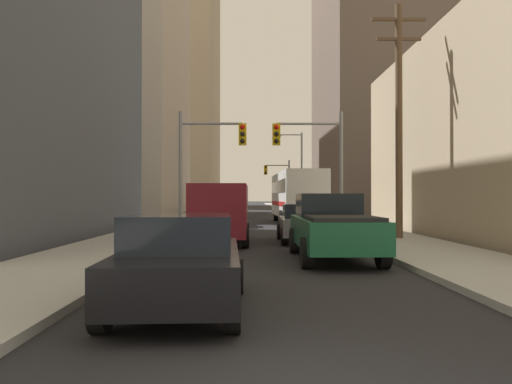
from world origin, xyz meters
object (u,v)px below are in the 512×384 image
object	(u,v)px
cargo_van_maroon	(221,210)
sedan_silver	(231,214)
city_bus	(296,195)
traffic_signal_near_right	(312,152)
sedan_black	(181,262)
traffic_signal_near_left	(209,152)
traffic_signal_far_right	(278,178)
sedan_beige	(237,208)
sedan_grey	(303,223)
pickup_truck_green	(333,227)

from	to	relation	value
cargo_van_maroon	sedan_silver	xyz separation A→B (m)	(-0.07, 11.40, -0.52)
city_bus	traffic_signal_near_right	size ratio (longest dim) A/B	1.93
sedan_black	traffic_signal_near_left	distance (m)	16.87
sedan_silver	traffic_signal_far_right	bearing A→B (deg)	80.30
city_bus	traffic_signal_near_right	bearing A→B (deg)	-90.64
cargo_van_maroon	traffic_signal_near_right	size ratio (longest dim) A/B	0.87
sedan_beige	traffic_signal_near_left	distance (m)	21.41
sedan_beige	traffic_signal_far_right	xyz separation A→B (m)	(4.48, 11.04, 3.23)
sedan_black	sedan_beige	distance (m)	37.68
city_bus	sedan_silver	bearing A→B (deg)	-145.83
traffic_signal_near_right	sedan_grey	bearing A→B (deg)	-101.09
sedan_black	sedan_silver	bearing A→B (deg)	90.18
sedan_silver	traffic_signal_near_right	distance (m)	8.13
sedan_silver	traffic_signal_near_left	size ratio (longest dim) A/B	0.70
sedan_grey	traffic_signal_near_left	world-z (taller)	traffic_signal_near_left
sedan_black	traffic_signal_far_right	distance (m)	49.02
pickup_truck_green	traffic_signal_far_right	size ratio (longest dim) A/B	0.90
city_bus	sedan_silver	world-z (taller)	city_bus
sedan_beige	traffic_signal_near_right	distance (m)	21.82
sedan_black	sedan_silver	world-z (taller)	same
cargo_van_maroon	traffic_signal_far_right	world-z (taller)	traffic_signal_far_right
sedan_silver	pickup_truck_green	bearing A→B (deg)	-77.67
cargo_van_maroon	sedan_beige	size ratio (longest dim) A/B	1.23
city_bus	traffic_signal_near_right	distance (m)	9.31
sedan_grey	traffic_signal_far_right	distance (m)	36.96
pickup_truck_green	sedan_black	size ratio (longest dim) A/B	1.27
sedan_grey	sedan_beige	xyz separation A→B (m)	(-3.33, 25.76, 0.00)
traffic_signal_near_right	traffic_signal_far_right	world-z (taller)	same
traffic_signal_near_left	traffic_signal_near_right	size ratio (longest dim) A/B	1.00
traffic_signal_near_right	traffic_signal_far_right	distance (m)	32.19
sedan_grey	traffic_signal_near_right	distance (m)	5.71
sedan_beige	traffic_signal_far_right	distance (m)	12.35
traffic_signal_near_left	traffic_signal_far_right	world-z (taller)	same
city_bus	sedan_grey	distance (m)	13.76
traffic_signal_near_left	city_bus	bearing A→B (deg)	60.46
sedan_black	sedan_grey	bearing A→B (deg)	74.81
sedan_beige	traffic_signal_far_right	bearing A→B (deg)	67.93
traffic_signal_far_right	pickup_truck_green	bearing A→B (deg)	-91.22
sedan_black	city_bus	bearing A→B (deg)	80.59
cargo_van_maroon	sedan_grey	xyz separation A→B (m)	(3.24, 0.65, -0.52)
pickup_truck_green	sedan_silver	world-z (taller)	pickup_truck_green
traffic_signal_near_right	city_bus	bearing A→B (deg)	89.36
sedan_silver	traffic_signal_near_left	bearing A→B (deg)	-97.67
traffic_signal_near_left	traffic_signal_far_right	bearing A→B (deg)	80.69
sedan_black	sedan_beige	size ratio (longest dim) A/B	1.00
traffic_signal_near_right	sedan_silver	bearing A→B (deg)	124.45
sedan_grey	sedan_silver	world-z (taller)	same
city_bus	pickup_truck_green	bearing A→B (deg)	-92.27
city_bus	sedan_grey	size ratio (longest dim) A/B	2.73
city_bus	sedan_silver	xyz separation A→B (m)	(-4.31, -2.93, -1.16)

